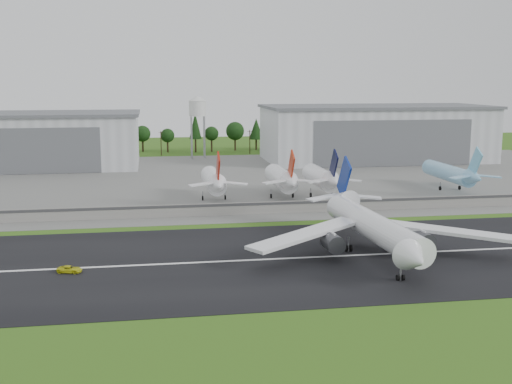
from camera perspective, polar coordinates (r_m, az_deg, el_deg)
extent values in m
plane|color=#365E16|center=(125.00, 3.61, -7.20)|extent=(600.00, 600.00, 0.00)
cube|color=black|center=(134.34, 2.65, -5.94)|extent=(320.00, 60.00, 0.10)
cube|color=white|center=(134.32, 2.65, -5.92)|extent=(220.00, 1.00, 0.02)
cube|color=slate|center=(240.70, -2.80, 1.17)|extent=(320.00, 150.00, 0.10)
cube|color=gray|center=(176.97, -0.38, -1.47)|extent=(240.00, 0.50, 3.50)
cube|color=#38383A|center=(176.43, -0.36, -1.09)|extent=(240.00, 0.12, 0.70)
cube|color=silver|center=(287.40, -20.00, 4.22)|extent=(95.00, 42.00, 22.00)
cube|color=#595B60|center=(286.59, -20.14, 6.52)|extent=(97.00, 44.00, 1.20)
cube|color=#595B60|center=(266.91, -20.79, 3.39)|extent=(66.50, 0.30, 18.04)
cube|color=silver|center=(300.31, 10.58, 5.06)|extent=(100.00, 45.00, 24.00)
cube|color=#595B60|center=(299.52, 10.65, 7.47)|extent=(102.00, 47.00, 1.20)
cube|color=#595B60|center=(279.38, 12.14, 4.26)|extent=(70.00, 0.30, 19.68)
cylinder|color=#99999E|center=(300.13, -5.71, 4.80)|extent=(0.50, 0.50, 20.00)
cylinder|color=#99999E|center=(306.52, -4.66, 4.92)|extent=(0.50, 0.50, 20.00)
cylinder|color=silver|center=(302.41, -5.22, 7.41)|extent=(8.00, 8.00, 7.00)
cone|color=silver|center=(302.24, -5.24, 8.30)|extent=(8.40, 8.40, 2.40)
cylinder|color=white|center=(137.90, 10.39, -3.04)|extent=(8.18, 44.25, 5.80)
cone|color=white|center=(114.94, 13.95, -5.81)|extent=(6.12, 6.31, 5.80)
cone|color=white|center=(162.67, 7.75, -0.55)|extent=(5.99, 9.29, 5.51)
cube|color=navy|center=(161.32, 7.84, 1.27)|extent=(1.02, 9.55, 11.13)
cube|color=white|center=(141.26, 16.46, -3.32)|extent=(27.70, 16.76, 2.65)
cylinder|color=#333338|center=(138.26, 14.56, -4.19)|extent=(4.09, 5.70, 3.80)
cube|color=white|center=(163.40, 9.50, -0.41)|extent=(9.52, 5.41, 0.98)
cube|color=white|center=(132.69, 4.39, -3.78)|extent=(26.80, 19.17, 2.65)
cylinder|color=#333338|center=(132.77, 6.85, -4.52)|extent=(4.09, 5.70, 3.80)
cube|color=white|center=(160.99, 6.07, -0.48)|extent=(9.55, 6.23, 0.98)
cube|color=#99999E|center=(135.28, 10.81, -5.28)|extent=(11.61, 30.50, 3.20)
cylinder|color=black|center=(140.79, 8.21, -4.95)|extent=(0.48, 1.52, 1.50)
imported|color=#CBCC18|center=(129.62, -16.24, -6.61)|extent=(5.19, 3.36, 1.33)
cylinder|color=white|center=(199.63, -3.83, 1.04)|extent=(5.87, 24.00, 5.87)
cone|color=white|center=(184.25, -3.36, 0.61)|extent=(5.58, 7.00, 5.58)
cube|color=#A61B0C|center=(184.02, -3.39, 2.11)|extent=(0.45, 8.59, 10.02)
cylinder|color=#99999E|center=(198.11, -4.77, -0.34)|extent=(0.32, 0.32, 3.00)
cylinder|color=#99999E|center=(198.77, -2.76, -0.28)|extent=(0.32, 0.32, 3.00)
cylinder|color=black|center=(198.23, -4.76, -0.54)|extent=(0.40, 1.40, 1.40)
cylinder|color=white|center=(202.78, 2.22, 1.23)|extent=(6.12, 24.00, 6.12)
cone|color=white|center=(187.65, 3.17, 0.82)|extent=(5.82, 7.00, 5.82)
cube|color=#B2260D|center=(187.43, 3.15, 2.30)|extent=(0.45, 8.59, 10.02)
cylinder|color=#99999E|center=(200.92, 1.34, -0.16)|extent=(0.32, 0.32, 3.00)
cylinder|color=#99999E|center=(202.32, 3.29, -0.11)|extent=(0.32, 0.32, 3.00)
cylinder|color=black|center=(201.04, 1.34, -0.36)|extent=(0.40, 1.40, 1.40)
cylinder|color=white|center=(205.72, 5.72, 1.30)|extent=(6.01, 24.00, 6.01)
cone|color=white|center=(190.83, 6.93, 0.90)|extent=(5.71, 7.00, 5.71)
cube|color=black|center=(190.61, 6.92, 2.35)|extent=(0.45, 8.59, 10.02)
cylinder|color=#99999E|center=(203.66, 4.89, -0.06)|extent=(0.32, 0.32, 3.00)
cylinder|color=#99999E|center=(205.48, 6.78, 0.00)|extent=(0.32, 0.32, 3.00)
cylinder|color=black|center=(203.79, 4.89, -0.25)|extent=(0.40, 1.40, 1.40)
cylinder|color=#83BFE3|center=(226.58, 16.69, 1.65)|extent=(5.42, 30.00, 5.42)
cone|color=#83BFE3|center=(210.17, 18.90, 1.19)|extent=(5.15, 7.00, 5.15)
cube|color=#6DBCE0|center=(209.97, 18.91, 2.50)|extent=(0.45, 8.59, 10.02)
cylinder|color=#99999E|center=(223.91, 16.06, 0.50)|extent=(0.32, 0.32, 3.00)
cylinder|color=#99999E|center=(226.99, 17.65, 0.54)|extent=(0.32, 0.32, 3.00)
cylinder|color=black|center=(224.02, 16.05, 0.32)|extent=(0.40, 1.40, 1.40)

